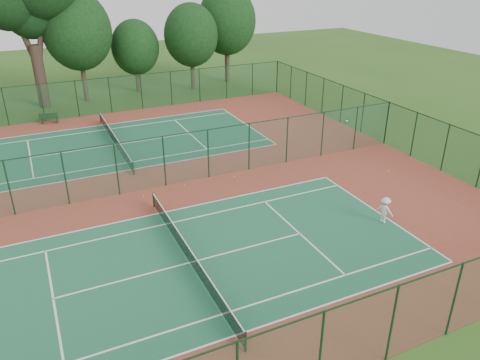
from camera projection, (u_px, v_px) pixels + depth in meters
name	position (u px, v px, depth m)	size (l,w,h in m)	color
ground	(143.00, 190.00, 30.57)	(120.00, 120.00, 0.00)	#2E561B
red_pad	(143.00, 190.00, 30.57)	(40.00, 36.00, 0.01)	brown
court_near	(190.00, 263.00, 23.20)	(23.77, 10.97, 0.01)	#1F6442
court_far	(115.00, 145.00, 37.93)	(23.77, 10.97, 0.01)	#1C5A3C
fence_north	(94.00, 97.00, 44.55)	(40.00, 0.09, 3.50)	#174729
fence_east	(387.00, 123.00, 37.49)	(0.09, 36.00, 3.50)	#194B31
fence_divider	(141.00, 165.00, 29.82)	(40.00, 0.09, 3.50)	#1B5334
tennis_net_near	(189.00, 254.00, 22.97)	(0.10, 12.90, 0.97)	#143922
tennis_net_far	(114.00, 139.00, 37.70)	(0.10, 12.90, 0.97)	#12321D
player_near	(385.00, 210.00, 26.45)	(1.01, 0.58, 1.57)	silver
bench	(49.00, 118.00, 42.66)	(1.70, 0.85, 1.01)	black
stray_ball_a	(234.00, 177.00, 32.29)	(0.07, 0.07, 0.07)	yellow
stray_ball_b	(185.00, 185.00, 31.13)	(0.07, 0.07, 0.07)	gold
stray_ball_c	(143.00, 196.00, 29.69)	(0.07, 0.07, 0.07)	#CCF138
evergreen_row	(91.00, 98.00, 50.61)	(39.00, 5.00, 12.00)	black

